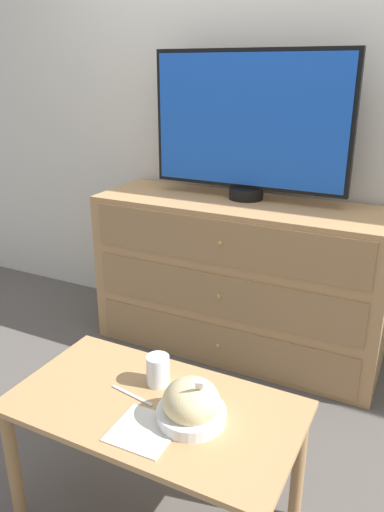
# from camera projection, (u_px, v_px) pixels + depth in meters

# --- Properties ---
(ground_plane) EXTENTS (12.00, 12.00, 0.00)m
(ground_plane) POSITION_uv_depth(u_px,v_px,m) (259.00, 326.00, 3.06)
(ground_plane) COLOR #56514C
(wall_back) EXTENTS (12.00, 0.05, 2.60)m
(wall_back) POSITION_uv_depth(u_px,v_px,m) (272.00, 105.00, 2.62)
(wall_back) COLOR silver
(wall_back) RESTS_ON ground_plane
(dresser) EXTENTS (1.54, 0.52, 0.84)m
(dresser) POSITION_uv_depth(u_px,v_px,m) (238.00, 278.00, 2.69)
(dresser) COLOR tan
(dresser) RESTS_ON ground_plane
(tv) EXTENTS (1.03, 0.18, 0.73)m
(tv) POSITION_uv_depth(u_px,v_px,m) (249.00, 125.00, 2.48)
(tv) COLOR black
(tv) RESTS_ON dresser
(coffee_table) EXTENTS (0.93, 0.50, 0.49)m
(coffee_table) POSITION_uv_depth(u_px,v_px,m) (154.00, 424.00, 1.61)
(coffee_table) COLOR tan
(coffee_table) RESTS_ON ground_plane
(takeout_bowl) EXTENTS (0.21, 0.21, 0.17)m
(takeout_bowl) POSITION_uv_depth(u_px,v_px,m) (191.00, 405.00, 1.49)
(takeout_bowl) COLOR silver
(takeout_bowl) RESTS_ON coffee_table
(drink_cup) EXTENTS (0.08, 0.08, 0.11)m
(drink_cup) POSITION_uv_depth(u_px,v_px,m) (158.00, 372.00, 1.67)
(drink_cup) COLOR beige
(drink_cup) RESTS_ON coffee_table
(napkin) EXTENTS (0.19, 0.19, 0.00)m
(napkin) POSITION_uv_depth(u_px,v_px,m) (144.00, 430.00, 1.46)
(napkin) COLOR silver
(napkin) RESTS_ON coffee_table
(knife) EXTENTS (0.17, 0.04, 0.01)m
(knife) POSITION_uv_depth(u_px,v_px,m) (132.00, 395.00, 1.62)
(knife) COLOR silver
(knife) RESTS_ON coffee_table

